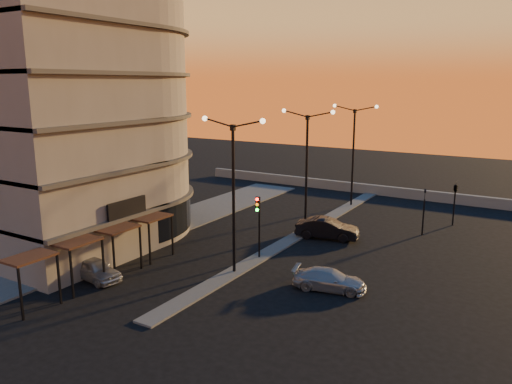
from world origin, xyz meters
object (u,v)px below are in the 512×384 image
(streetlamp_mid, at_px, (307,161))
(traffic_light_main, at_px, (258,217))
(car_hatchback, at_px, (95,269))
(car_sedan, at_px, (327,229))
(car_wagon, at_px, (329,280))

(streetlamp_mid, bearing_deg, traffic_light_main, -90.00)
(car_hatchback, xyz_separation_m, car_sedan, (8.60, 14.55, 0.12))
(streetlamp_mid, relative_size, car_wagon, 2.31)
(car_hatchback, relative_size, car_sedan, 0.82)
(traffic_light_main, distance_m, car_sedan, 7.18)
(streetlamp_mid, distance_m, traffic_light_main, 7.62)
(car_sedan, distance_m, car_wagon, 9.55)
(traffic_light_main, bearing_deg, car_hatchback, -129.03)
(traffic_light_main, relative_size, car_hatchback, 1.11)
(traffic_light_main, relative_size, car_sedan, 0.91)
(streetlamp_mid, distance_m, car_wagon, 12.15)
(traffic_light_main, relative_size, car_wagon, 1.03)
(streetlamp_mid, height_order, car_sedan, streetlamp_mid)
(car_hatchback, xyz_separation_m, car_wagon, (12.49, 5.82, -0.05))
(streetlamp_mid, relative_size, car_hatchback, 2.49)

